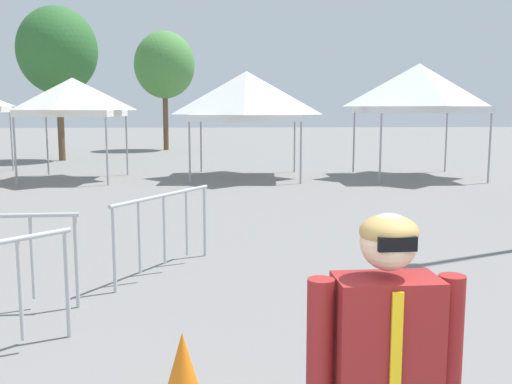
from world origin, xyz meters
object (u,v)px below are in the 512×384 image
at_px(tree_behind_tents_center, 165,65).
at_px(traffic_cone_lot_center, 183,369).
at_px(canopy_tent_behind_center, 246,96).
at_px(tree_behind_tents_left, 57,51).
at_px(canopy_tent_far_right, 419,88).
at_px(crowd_barrier_mid_lot, 164,217).
at_px(canopy_tent_right_of_center, 73,97).

distance_m(tree_behind_tents_center, traffic_cone_lot_center, 28.28).
bearing_deg(canopy_tent_behind_center, tree_behind_tents_left, 138.30).
relative_size(canopy_tent_far_right, traffic_cone_lot_center, 6.43).
bearing_deg(traffic_cone_lot_center, tree_behind_tents_left, 106.68).
relative_size(canopy_tent_behind_center, tree_behind_tents_center, 0.58).
bearing_deg(crowd_barrier_mid_lot, canopy_tent_right_of_center, 109.11).
xyz_separation_m(crowd_barrier_mid_lot, traffic_cone_lot_center, (0.45, -3.62, -0.47)).
bearing_deg(tree_behind_tents_left, crowd_barrier_mid_lot, -71.48).
relative_size(canopy_tent_far_right, tree_behind_tents_left, 0.56).
height_order(canopy_tent_far_right, tree_behind_tents_left, tree_behind_tents_left).
bearing_deg(tree_behind_tents_center, traffic_cone_lot_center, -84.81).
bearing_deg(tree_behind_tents_center, canopy_tent_far_right, -55.84).
height_order(canopy_tent_right_of_center, traffic_cone_lot_center, canopy_tent_right_of_center).
height_order(tree_behind_tents_center, traffic_cone_lot_center, tree_behind_tents_center).
distance_m(tree_behind_tents_left, crowd_barrier_mid_lot, 19.17).
xyz_separation_m(tree_behind_tents_left, traffic_cone_lot_center, (6.42, -21.42, -4.33)).
relative_size(canopy_tent_right_of_center, canopy_tent_far_right, 0.87).
bearing_deg(traffic_cone_lot_center, canopy_tent_right_of_center, 106.20).
height_order(canopy_tent_far_right, traffic_cone_lot_center, canopy_tent_far_right).
distance_m(canopy_tent_behind_center, tree_behind_tents_center, 13.86).
height_order(canopy_tent_right_of_center, tree_behind_tents_center, tree_behind_tents_center).
relative_size(canopy_tent_right_of_center, traffic_cone_lot_center, 5.58).
distance_m(tree_behind_tents_center, crowd_barrier_mid_lot, 24.61).
bearing_deg(canopy_tent_right_of_center, canopy_tent_behind_center, 3.52).
xyz_separation_m(canopy_tent_right_of_center, tree_behind_tents_left, (-2.26, 7.11, 2.06)).
relative_size(tree_behind_tents_left, tree_behind_tents_center, 1.03).
relative_size(tree_behind_tents_left, crowd_barrier_mid_lot, 3.55).
relative_size(crowd_barrier_mid_lot, traffic_cone_lot_center, 3.23).
bearing_deg(tree_behind_tents_left, canopy_tent_behind_center, -41.70).
bearing_deg(tree_behind_tents_left, tree_behind_tents_center, 58.81).
distance_m(canopy_tent_behind_center, crowd_barrier_mid_lot, 11.29).
height_order(tree_behind_tents_left, crowd_barrier_mid_lot, tree_behind_tents_left).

